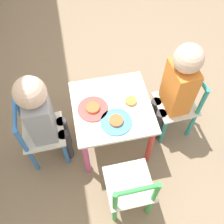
{
  "coord_description": "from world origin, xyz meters",
  "views": [
    {
      "loc": [
        -0.89,
        0.18,
        1.74
      ],
      "look_at": [
        0.0,
        0.0,
        0.37
      ],
      "focal_mm": 42.0,
      "sensor_mm": 36.0,
      "label": 1
    }
  ],
  "objects_px": {
    "plate_front": "(131,102)",
    "plate_left": "(116,122)",
    "kids_table": "(112,113)",
    "plate_back": "(93,109)",
    "chair_teal": "(178,105)",
    "chair_blue": "(40,135)",
    "child_back": "(43,115)",
    "child_front": "(177,86)",
    "chair_green": "(130,189)"
  },
  "relations": [
    {
      "from": "kids_table",
      "to": "plate_back",
      "type": "distance_m",
      "value": 0.15
    },
    {
      "from": "chair_teal",
      "to": "child_back",
      "type": "bearing_deg",
      "value": -90.77
    },
    {
      "from": "child_back",
      "to": "plate_front",
      "type": "relative_size",
      "value": 5.03
    },
    {
      "from": "plate_front",
      "to": "plate_left",
      "type": "relative_size",
      "value": 0.84
    },
    {
      "from": "chair_teal",
      "to": "chair_blue",
      "type": "bearing_deg",
      "value": -90.83
    },
    {
      "from": "chair_blue",
      "to": "chair_green",
      "type": "height_order",
      "value": "same"
    },
    {
      "from": "chair_blue",
      "to": "plate_left",
      "type": "relative_size",
      "value": 2.9
    },
    {
      "from": "plate_back",
      "to": "plate_left",
      "type": "bearing_deg",
      "value": -135.0
    },
    {
      "from": "chair_blue",
      "to": "child_back",
      "type": "height_order",
      "value": "child_back"
    },
    {
      "from": "plate_back",
      "to": "child_front",
      "type": "bearing_deg",
      "value": -87.46
    },
    {
      "from": "kids_table",
      "to": "chair_green",
      "type": "height_order",
      "value": "chair_green"
    },
    {
      "from": "plate_front",
      "to": "plate_left",
      "type": "height_order",
      "value": "same"
    },
    {
      "from": "chair_teal",
      "to": "child_front",
      "type": "xyz_separation_m",
      "value": [
        -0.0,
        0.06,
        0.22
      ]
    },
    {
      "from": "chair_blue",
      "to": "plate_back",
      "type": "height_order",
      "value": "chair_blue"
    },
    {
      "from": "plate_back",
      "to": "plate_front",
      "type": "bearing_deg",
      "value": -90.0
    },
    {
      "from": "chair_green",
      "to": "plate_left",
      "type": "distance_m",
      "value": 0.39
    },
    {
      "from": "child_front",
      "to": "plate_left",
      "type": "height_order",
      "value": "child_front"
    },
    {
      "from": "chair_green",
      "to": "kids_table",
      "type": "bearing_deg",
      "value": -90.0
    },
    {
      "from": "kids_table",
      "to": "plate_left",
      "type": "xyz_separation_m",
      "value": [
        -0.12,
        0.0,
        0.09
      ]
    },
    {
      "from": "child_front",
      "to": "chair_teal",
      "type": "bearing_deg",
      "value": 90.0
    },
    {
      "from": "plate_front",
      "to": "plate_left",
      "type": "xyz_separation_m",
      "value": [
        -0.12,
        0.12,
        -0.0
      ]
    },
    {
      "from": "child_back",
      "to": "plate_left",
      "type": "xyz_separation_m",
      "value": [
        -0.11,
        -0.41,
        -0.04
      ]
    },
    {
      "from": "plate_front",
      "to": "plate_back",
      "type": "bearing_deg",
      "value": 90.0
    },
    {
      "from": "child_back",
      "to": "plate_back",
      "type": "relative_size",
      "value": 4.21
    },
    {
      "from": "chair_teal",
      "to": "plate_front",
      "type": "xyz_separation_m",
      "value": [
        -0.03,
        0.35,
        0.17
      ]
    },
    {
      "from": "child_front",
      "to": "plate_back",
      "type": "height_order",
      "value": "child_front"
    },
    {
      "from": "plate_front",
      "to": "plate_back",
      "type": "height_order",
      "value": "same"
    },
    {
      "from": "chair_green",
      "to": "child_front",
      "type": "height_order",
      "value": "child_front"
    },
    {
      "from": "kids_table",
      "to": "chair_teal",
      "type": "distance_m",
      "value": 0.48
    },
    {
      "from": "kids_table",
      "to": "chair_blue",
      "type": "xyz_separation_m",
      "value": [
        -0.01,
        0.47,
        -0.09
      ]
    },
    {
      "from": "chair_green",
      "to": "plate_back",
      "type": "xyz_separation_m",
      "value": [
        0.47,
        0.12,
        0.17
      ]
    },
    {
      "from": "child_front",
      "to": "child_back",
      "type": "height_order",
      "value": "child_front"
    },
    {
      "from": "chair_teal",
      "to": "plate_front",
      "type": "relative_size",
      "value": 3.46
    },
    {
      "from": "plate_back",
      "to": "plate_left",
      "type": "xyz_separation_m",
      "value": [
        -0.12,
        -0.12,
        0.0
      ]
    },
    {
      "from": "kids_table",
      "to": "chair_teal",
      "type": "relative_size",
      "value": 0.9
    },
    {
      "from": "chair_green",
      "to": "plate_front",
      "type": "distance_m",
      "value": 0.51
    },
    {
      "from": "kids_table",
      "to": "child_front",
      "type": "distance_m",
      "value": 0.43
    },
    {
      "from": "kids_table",
      "to": "child_back",
      "type": "bearing_deg",
      "value": 91.61
    },
    {
      "from": "plate_front",
      "to": "plate_back",
      "type": "xyz_separation_m",
      "value": [
        0.0,
        0.24,
        -0.0
      ]
    },
    {
      "from": "chair_teal",
      "to": "plate_left",
      "type": "bearing_deg",
      "value": -76.16
    },
    {
      "from": "kids_table",
      "to": "plate_left",
      "type": "distance_m",
      "value": 0.15
    },
    {
      "from": "chair_blue",
      "to": "child_front",
      "type": "bearing_deg",
      "value": -89.23
    },
    {
      "from": "kids_table",
      "to": "plate_left",
      "type": "bearing_deg",
      "value": 180.0
    },
    {
      "from": "child_front",
      "to": "plate_left",
      "type": "xyz_separation_m",
      "value": [
        -0.14,
        0.41,
        -0.05
      ]
    },
    {
      "from": "child_front",
      "to": "plate_front",
      "type": "height_order",
      "value": "child_front"
    },
    {
      "from": "plate_left",
      "to": "chair_blue",
      "type": "bearing_deg",
      "value": 77.48
    },
    {
      "from": "child_front",
      "to": "plate_front",
      "type": "distance_m",
      "value": 0.3
    },
    {
      "from": "chair_teal",
      "to": "chair_green",
      "type": "relative_size",
      "value": 1.0
    },
    {
      "from": "chair_green",
      "to": "plate_left",
      "type": "relative_size",
      "value": 2.9
    },
    {
      "from": "plate_front",
      "to": "child_front",
      "type": "bearing_deg",
      "value": -85.43
    }
  ]
}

